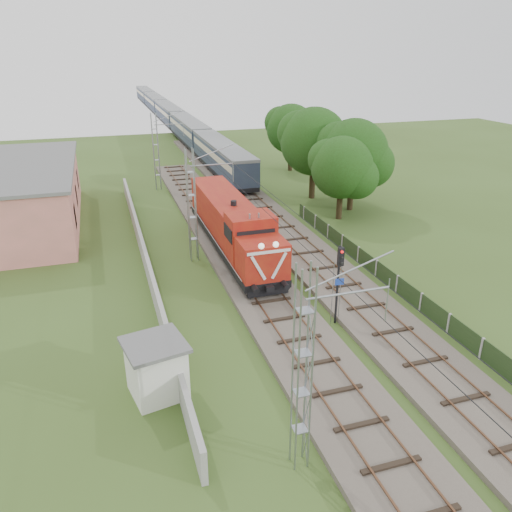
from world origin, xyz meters
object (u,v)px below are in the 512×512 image
object	(u,v)px
relay_hut	(157,368)
locomotive	(232,224)
signal_post	(339,272)
coach_rake	(169,113)

from	to	relation	value
relay_hut	locomotive	bearing A→B (deg)	63.57
locomotive	signal_post	distance (m)	12.11
coach_rake	signal_post	distance (m)	77.96
signal_post	relay_hut	xyz separation A→B (m)	(-10.15, -3.13, -1.85)
signal_post	coach_rake	bearing A→B (deg)	88.34
signal_post	relay_hut	size ratio (longest dim) A/B	1.55
locomotive	signal_post	xyz separation A→B (m)	(2.75, -11.76, 0.95)
locomotive	relay_hut	bearing A→B (deg)	-116.43
coach_rake	relay_hut	size ratio (longest dim) A/B	35.70
coach_rake	signal_post	xyz separation A→B (m)	(-2.25, -77.92, 0.77)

